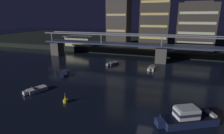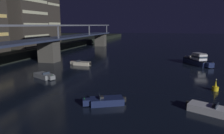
{
  "view_description": "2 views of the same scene",
  "coord_description": "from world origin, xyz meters",
  "views": [
    {
      "loc": [
        2.71,
        -24.67,
        15.12
      ],
      "look_at": [
        -11.2,
        16.85,
        2.63
      ],
      "focal_mm": 28.08,
      "sensor_mm": 36.0,
      "label": 1
    },
    {
      "loc": [
        -45.86,
        7.31,
        9.31
      ],
      "look_at": [
        -13.91,
        15.99,
        2.49
      ],
      "focal_mm": 32.81,
      "sensor_mm": 36.0,
      "label": 2
    }
  ],
  "objects": [
    {
      "name": "ground_plane",
      "position": [
        0.0,
        0.0,
        0.0
      ],
      "size": [
        400.0,
        400.0,
        0.0
      ],
      "primitive_type": "plane",
      "color": "black"
    },
    {
      "name": "river_bridge",
      "position": [
        -0.0,
        36.43,
        4.48
      ],
      "size": [
        89.44,
        6.4,
        9.38
      ],
      "color": "#4C4944",
      "rests_on": "ground"
    },
    {
      "name": "tower_central",
      "position": [
        11.23,
        53.51,
        11.37
      ],
      "size": [
        13.67,
        12.65,
        18.64
      ],
      "color": "#38332D",
      "rests_on": "far_riverbank"
    },
    {
      "name": "cabin_cruiser_near_left",
      "position": [
        5.99,
        0.1,
        1.05
      ],
      "size": [
        9.03,
        6.18,
        2.79
      ],
      "color": "#19234C",
      "rests_on": "ground"
    },
    {
      "name": "speedboat_near_center",
      "position": [
        -2.01,
        26.79,
        0.41
      ],
      "size": [
        2.02,
        5.22,
        1.16
      ],
      "color": "beige",
      "rests_on": "ground"
    },
    {
      "name": "speedboat_near_right",
      "position": [
        -14.83,
        28.27,
        0.41
      ],
      "size": [
        3.3,
        4.99,
        1.16
      ],
      "color": "gray",
      "rests_on": "ground"
    },
    {
      "name": "speedboat_mid_left",
      "position": [
        -23.85,
        14.15,
        0.41
      ],
      "size": [
        3.32,
        4.98,
        1.16
      ],
      "color": "#19234C",
      "rests_on": "ground"
    },
    {
      "name": "speedboat_mid_center",
      "position": [
        -23.25,
        2.54,
        0.41
      ],
      "size": [
        3.19,
        5.04,
        1.16
      ],
      "color": "silver",
      "rests_on": "ground"
    },
    {
      "name": "channel_buoy",
      "position": [
        -14.7,
        0.34,
        0.48
      ],
      "size": [
        0.9,
        0.9,
        1.76
      ],
      "color": "yellow",
      "rests_on": "ground"
    }
  ]
}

